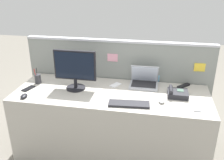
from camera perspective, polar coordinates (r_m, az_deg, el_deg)
ground_plane at (r=3.01m, az=-0.18°, el=-15.44°), size 10.00×10.00×0.00m
desk at (r=2.80m, az=-0.19°, el=-9.58°), size 2.02×0.74×0.73m
cubicle_divider at (r=3.04m, az=1.26°, el=-1.81°), size 2.16×0.08×1.19m
desktop_monitor at (r=2.65m, az=-8.38°, el=2.64°), size 0.45×0.20×0.42m
laptop at (r=2.79m, az=7.26°, el=-0.16°), size 0.30×0.26×0.22m
desk_phone at (r=2.61m, az=14.49°, el=-2.93°), size 0.20×0.18×0.09m
keyboard_main at (r=2.38m, az=3.86°, el=-5.42°), size 0.39×0.16×0.02m
computer_mouse_right_hand at (r=2.66m, az=-19.31°, el=-3.46°), size 0.07×0.11×0.03m
computer_mouse_left_hand at (r=2.47m, az=11.16°, el=-4.60°), size 0.06×0.10×0.03m
pen_cup at (r=2.94m, az=-16.43°, el=0.29°), size 0.07×0.07×0.18m
cell_phone_white_slab at (r=2.78m, az=0.80°, el=-1.12°), size 0.13×0.15×0.01m
cell_phone_silver_slab at (r=2.46m, az=18.72°, el=-5.96°), size 0.08×0.14×0.01m
cell_phone_black_slab at (r=2.84m, az=-18.35°, el=-1.82°), size 0.11×0.17×0.01m
tv_remote at (r=2.86m, az=15.88°, el=-1.27°), size 0.15×0.15×0.02m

